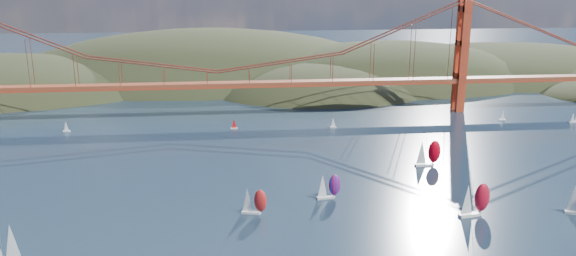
# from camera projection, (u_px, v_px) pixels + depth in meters

# --- Properties ---
(headlands) EXTENTS (725.00, 225.00, 96.00)m
(headlands) POSITION_uv_depth(u_px,v_px,m) (289.00, 97.00, 374.49)
(headlands) COLOR black
(headlands) RESTS_ON ground
(bridge) EXTENTS (552.00, 12.00, 55.00)m
(bridge) POSITION_uv_depth(u_px,v_px,m) (213.00, 50.00, 263.61)
(bridge) COLOR brown
(bridge) RESTS_ON ground
(racer_0) EXTENTS (7.60, 4.52, 8.52)m
(racer_0) POSITION_uv_depth(u_px,v_px,m) (254.00, 201.00, 160.88)
(racer_0) COLOR white
(racer_0) RESTS_ON ground
(racer_1) EXTENTS (9.66, 5.14, 10.84)m
(racer_1) POSITION_uv_depth(u_px,v_px,m) (474.00, 199.00, 159.27)
(racer_1) COLOR white
(racer_1) RESTS_ON ground
(racer_3) EXTENTS (9.23, 3.76, 10.61)m
(racer_3) POSITION_uv_depth(u_px,v_px,m) (428.00, 152.00, 201.14)
(racer_3) COLOR white
(racer_3) RESTS_ON ground
(racer_rwb) EXTENTS (7.66, 3.58, 8.66)m
(racer_rwb) POSITION_uv_depth(u_px,v_px,m) (328.00, 186.00, 171.91)
(racer_rwb) COLOR silver
(racer_rwb) RESTS_ON ground
(distant_boat_3) EXTENTS (3.00, 2.00, 4.70)m
(distant_boat_3) POSITION_uv_depth(u_px,v_px,m) (66.00, 126.00, 245.55)
(distant_boat_3) COLOR silver
(distant_boat_3) RESTS_ON ground
(distant_boat_4) EXTENTS (3.00, 2.00, 4.70)m
(distant_boat_4) POSITION_uv_depth(u_px,v_px,m) (503.00, 115.00, 264.67)
(distant_boat_4) COLOR silver
(distant_boat_4) RESTS_ON ground
(distant_boat_5) EXTENTS (3.00, 2.00, 4.70)m
(distant_boat_5) POSITION_uv_depth(u_px,v_px,m) (573.00, 118.00, 260.28)
(distant_boat_5) COLOR silver
(distant_boat_5) RESTS_ON ground
(distant_boat_8) EXTENTS (3.00, 2.00, 4.70)m
(distant_boat_8) POSITION_uv_depth(u_px,v_px,m) (333.00, 123.00, 251.85)
(distant_boat_8) COLOR silver
(distant_boat_8) RESTS_ON ground
(distant_boat_9) EXTENTS (3.00, 2.00, 4.70)m
(distant_boat_9) POSITION_uv_depth(u_px,v_px,m) (234.00, 124.00, 250.00)
(distant_boat_9) COLOR silver
(distant_boat_9) RESTS_ON ground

